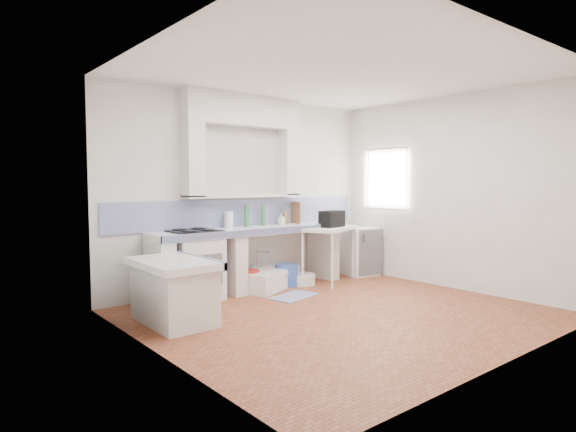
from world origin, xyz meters
TOP-DOWN VIEW (x-y plane):
  - floor at (0.00, 0.00)m, footprint 4.50×4.50m
  - ceiling at (0.00, 0.00)m, footprint 4.50×4.50m
  - wall_back at (0.00, 2.00)m, footprint 4.50×0.00m
  - wall_front at (0.00, -2.00)m, footprint 4.50×0.00m
  - wall_left at (-2.25, 0.00)m, footprint 0.00×4.50m
  - wall_right at (2.25, 0.00)m, footprint 0.00×4.50m
  - alcove_mass at (-0.10, 1.88)m, footprint 1.90×0.25m
  - window_frame at (2.42, 1.20)m, footprint 0.35×0.86m
  - lace_valance at (2.28, 1.20)m, footprint 0.01×0.84m
  - counter_slab at (-0.10, 1.70)m, footprint 3.00×0.60m
  - counter_lip at (-0.10, 1.42)m, footprint 3.00×0.04m
  - counter_pier_left at (-1.50, 1.70)m, footprint 0.20×0.55m
  - counter_pier_mid at (-0.45, 1.70)m, footprint 0.20×0.55m
  - counter_pier_right at (1.30, 1.70)m, footprint 0.20×0.55m
  - peninsula_top at (-1.70, 0.90)m, footprint 0.70×1.10m
  - peninsula_base at (-1.70, 0.90)m, footprint 0.60×1.00m
  - peninsula_lip at (-1.37, 0.90)m, footprint 0.04×1.10m
  - backsplash at (0.00, 1.99)m, footprint 4.27×0.03m
  - stove at (-1.01, 1.72)m, footprint 0.63×0.61m
  - sink at (0.14, 1.66)m, footprint 1.19×0.95m
  - side_table at (1.15, 1.41)m, footprint 1.17×0.95m
  - fridge at (1.96, 1.52)m, footprint 0.60×0.60m
  - bucket_red at (-0.22, 1.64)m, footprint 0.33×0.33m
  - bucket_orange at (0.04, 1.53)m, footprint 0.33×0.33m
  - bucket_blue at (0.46, 1.60)m, footprint 0.43×0.43m
  - basin_white at (0.71, 1.54)m, footprint 0.53×0.53m
  - water_bottle_a at (0.03, 1.85)m, footprint 0.10×0.10m
  - water_bottle_b at (0.16, 1.85)m, footprint 0.10×0.10m
  - black_bag at (1.18, 1.38)m, footprint 0.44×0.30m
  - green_bottle_a at (-0.08, 1.85)m, footprint 0.08×0.08m
  - green_bottle_b at (0.21, 1.85)m, footprint 0.07×0.07m
  - knife_block at (0.63, 1.85)m, footprint 0.11×0.09m
  - cutting_board at (0.85, 1.85)m, footprint 0.05×0.25m
  - paper_towel at (-0.39, 1.85)m, footprint 0.16×0.16m
  - soap_bottle at (0.53, 1.82)m, footprint 0.10×0.10m
  - rug at (0.10, 1.00)m, footprint 0.74×0.53m

SIDE VIEW (x-z plane):
  - floor at x=0.00m, z-range 0.00..0.00m
  - rug at x=0.10m, z-range 0.00..0.01m
  - basin_white at x=0.71m, z-range 0.00..0.16m
  - bucket_orange at x=0.04m, z-range 0.00..0.25m
  - sink at x=0.14m, z-range 0.00..0.25m
  - water_bottle_b at x=0.16m, z-range 0.00..0.29m
  - bucket_red at x=-0.22m, z-range 0.00..0.31m
  - water_bottle_a at x=0.03m, z-range 0.00..0.32m
  - bucket_blue at x=0.46m, z-range 0.00..0.32m
  - peninsula_base at x=-1.70m, z-range 0.00..0.62m
  - fridge at x=1.96m, z-range 0.00..0.80m
  - counter_pier_left at x=-1.50m, z-range 0.00..0.82m
  - counter_pier_mid at x=-0.45m, z-range 0.00..0.82m
  - counter_pier_right at x=1.30m, z-range 0.00..0.82m
  - side_table at x=1.15m, z-range 0.41..0.45m
  - stove at x=-1.01m, z-range 0.00..0.89m
  - peninsula_top at x=-1.70m, z-range 0.62..0.70m
  - peninsula_lip at x=-1.37m, z-range 0.61..0.71m
  - counter_slab at x=-0.10m, z-range 0.82..0.90m
  - counter_lip at x=-0.10m, z-range 0.81..0.91m
  - black_bag at x=1.18m, z-range 0.86..1.11m
  - soap_bottle at x=0.53m, z-range 0.90..1.08m
  - knife_block at x=0.63m, z-range 0.90..1.09m
  - paper_towel at x=-0.39m, z-range 0.90..1.14m
  - green_bottle_b at x=0.21m, z-range 0.90..1.20m
  - green_bottle_a at x=-0.08m, z-range 0.90..1.22m
  - cutting_board at x=0.85m, z-range 0.90..1.24m
  - backsplash at x=0.00m, z-range 0.90..1.30m
  - wall_back at x=0.00m, z-range -0.85..3.65m
  - wall_front at x=0.00m, z-range -0.85..3.65m
  - wall_left at x=-2.25m, z-range -0.85..3.65m
  - wall_right at x=2.25m, z-range -0.85..3.65m
  - window_frame at x=2.42m, z-range 1.07..2.13m
  - lace_valance at x=2.28m, z-range 1.86..2.10m
  - alcove_mass at x=-0.10m, z-range 2.35..2.80m
  - ceiling at x=0.00m, z-range 2.80..2.80m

